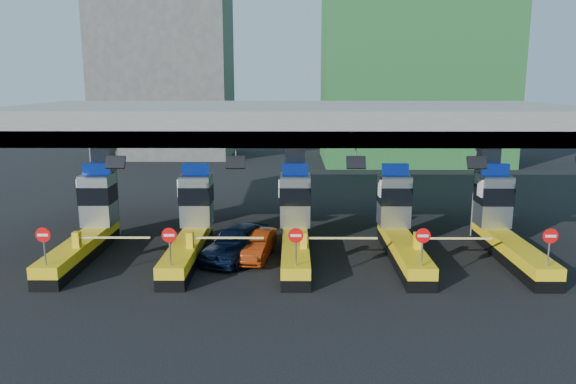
{
  "coord_description": "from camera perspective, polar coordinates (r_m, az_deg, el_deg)",
  "views": [
    {
      "loc": [
        -0.13,
        -25.94,
        8.27
      ],
      "look_at": [
        -0.35,
        0.0,
        3.07
      ],
      "focal_mm": 35.0,
      "sensor_mm": 36.0,
      "label": 1
    }
  ],
  "objects": [
    {
      "name": "toll_lane_far_left",
      "position": [
        28.84,
        -19.57,
        -3.12
      ],
      "size": [
        4.43,
        8.0,
        4.16
      ],
      "color": "black",
      "rests_on": "ground"
    },
    {
      "name": "toll_lane_far_right",
      "position": [
        28.93,
        21.0,
        -3.17
      ],
      "size": [
        4.43,
        8.0,
        4.16
      ],
      "color": "black",
      "rests_on": "ground"
    },
    {
      "name": "red_car",
      "position": [
        26.5,
        -3.4,
        -5.35
      ],
      "size": [
        1.99,
        4.21,
        1.33
      ],
      "primitive_type": "imported",
      "rotation": [
        0.0,
        0.0,
        -0.15
      ],
      "color": "#942C0B",
      "rests_on": "ground"
    },
    {
      "name": "bg_building_concrete",
      "position": [
        63.47,
        -12.41,
        11.74
      ],
      "size": [
        14.0,
        10.0,
        18.0
      ],
      "primitive_type": "cube",
      "color": "#4C4C49",
      "rests_on": "ground"
    },
    {
      "name": "toll_lane_center",
      "position": [
        27.1,
        0.74,
        -3.35
      ],
      "size": [
        4.43,
        8.0,
        4.16
      ],
      "color": "black",
      "rests_on": "ground"
    },
    {
      "name": "toll_lane_right",
      "position": [
        27.58,
        11.21,
        -3.31
      ],
      "size": [
        4.43,
        8.0,
        4.16
      ],
      "color": "black",
      "rests_on": "ground"
    },
    {
      "name": "toll_lane_left",
      "position": [
        27.53,
        -9.74,
        -3.28
      ],
      "size": [
        4.43,
        8.0,
        4.16
      ],
      "color": "black",
      "rests_on": "ground"
    },
    {
      "name": "toll_canopy",
      "position": [
        28.89,
        0.74,
        7.1
      ],
      "size": [
        28.0,
        12.09,
        7.0
      ],
      "color": "slate",
      "rests_on": "ground"
    },
    {
      "name": "ground",
      "position": [
        27.22,
        0.74,
        -6.35
      ],
      "size": [
        120.0,
        120.0,
        0.0
      ],
      "primitive_type": "plane",
      "color": "black",
      "rests_on": "ground"
    },
    {
      "name": "van",
      "position": [
        26.46,
        -5.21,
        -5.07
      ],
      "size": [
        3.52,
        5.15,
        1.63
      ],
      "primitive_type": "imported",
      "rotation": [
        0.0,
        0.0,
        -0.37
      ],
      "color": "black",
      "rests_on": "ground"
    },
    {
      "name": "bg_building_scaffold",
      "position": [
        59.47,
        12.79,
        16.6
      ],
      "size": [
        18.0,
        12.0,
        28.0
      ],
      "primitive_type": "cube",
      "color": "#1E5926",
      "rests_on": "ground"
    }
  ]
}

